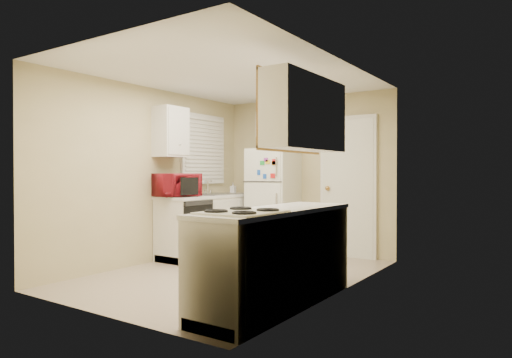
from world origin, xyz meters
The scene contains 19 objects.
floor centered at (0.00, 0.00, 0.00)m, with size 3.80×3.80×0.00m, color #C5B39B.
ceiling centered at (0.00, 0.00, 2.40)m, with size 3.80×3.80×0.00m, color white.
wall_left centered at (-1.40, 0.00, 1.20)m, with size 3.80×3.80×0.00m, color tan.
wall_right centered at (1.40, 0.00, 1.20)m, with size 3.80×3.80×0.00m, color tan.
wall_back centered at (0.00, 1.90, 1.20)m, with size 2.80×2.80×0.00m, color tan.
wall_front centered at (0.00, -1.90, 1.20)m, with size 2.80×2.80×0.00m, color tan.
left_counter centered at (-1.10, 0.90, 0.45)m, with size 0.60×1.80×0.90m, color silver.
dishwasher centered at (-0.81, 0.30, 0.49)m, with size 0.03×0.58×0.72m, color black.
sink centered at (-1.10, 1.05, 0.86)m, with size 0.54×0.74×0.16m, color gray.
microwave centered at (-1.12, 0.20, 1.05)m, with size 0.32×0.58×0.39m, color maroon.
soap_bottle centered at (-1.15, 1.54, 1.00)m, with size 0.08×0.08×0.17m, color silver.
window_blinds centered at (-1.36, 1.05, 1.60)m, with size 0.10×0.98×1.08m, color silver.
upper_cabinet_left centered at (-1.25, 0.22, 1.80)m, with size 0.30×0.45×0.70m, color silver.
refrigerator centered at (-0.40, 1.57, 0.80)m, with size 0.66×0.64×1.60m, color silver.
cabinet_over_fridge centered at (-0.40, 1.75, 2.00)m, with size 0.70×0.30×0.40m, color silver.
interior_door centered at (0.70, 1.86, 1.02)m, with size 0.86×0.06×2.08m, color silver.
right_counter centered at (1.10, -0.80, 0.45)m, with size 0.60×2.00×0.90m, color silver.
stove centered at (1.12, -1.36, 0.41)m, with size 0.54×0.67×0.81m, color silver.
upper_cabinet_right centered at (1.25, -0.50, 1.80)m, with size 0.30×1.20×0.70m, color silver.
Camera 1 is at (3.31, -4.40, 1.23)m, focal length 32.00 mm.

